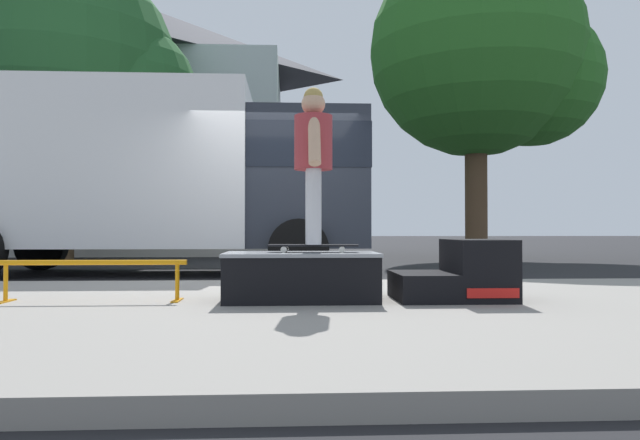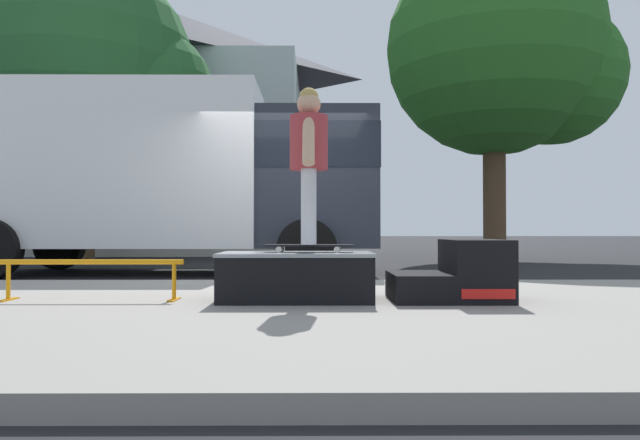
% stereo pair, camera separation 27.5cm
% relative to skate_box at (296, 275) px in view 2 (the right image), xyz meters
% --- Properties ---
extents(ground_plane, '(140.00, 140.00, 0.00)m').
position_rel_skate_box_xyz_m(ground_plane, '(-0.31, 2.61, -0.34)').
color(ground_plane, black).
extents(sidewalk_slab, '(50.00, 5.00, 0.12)m').
position_rel_skate_box_xyz_m(sidewalk_slab, '(-0.31, -0.39, -0.28)').
color(sidewalk_slab, gray).
rests_on(sidewalk_slab, ground).
extents(skate_box, '(1.32, 0.75, 0.41)m').
position_rel_skate_box_xyz_m(skate_box, '(0.00, 0.00, 0.00)').
color(skate_box, black).
rests_on(skate_box, sidewalk_slab).
extents(kicker_ramp, '(0.98, 0.77, 0.52)m').
position_rel_skate_box_xyz_m(kicker_ramp, '(1.40, -0.00, -0.00)').
color(kicker_ramp, black).
rests_on(kicker_ramp, sidewalk_slab).
extents(grind_rail, '(1.59, 0.28, 0.35)m').
position_rel_skate_box_xyz_m(grind_rail, '(-1.78, 0.02, 0.05)').
color(grind_rail, orange).
rests_on(grind_rail, sidewalk_slab).
extents(skateboard, '(0.79, 0.27, 0.07)m').
position_rel_skate_box_xyz_m(skateboard, '(0.11, 0.03, 0.25)').
color(skateboard, black).
rests_on(skateboard, skate_box).
extents(skater_kid, '(0.33, 0.71, 1.37)m').
position_rel_skate_box_xyz_m(skater_kid, '(0.11, 0.03, 1.07)').
color(skater_kid, silver).
rests_on(skater_kid, skateboard).
extents(box_truck, '(6.91, 2.63, 3.05)m').
position_rel_skate_box_xyz_m(box_truck, '(-2.29, 4.81, 1.36)').
color(box_truck, white).
rests_on(box_truck, ground).
extents(street_tree_main, '(5.92, 5.38, 8.01)m').
position_rel_skate_box_xyz_m(street_tree_main, '(4.97, 9.59, 4.81)').
color(street_tree_main, brown).
rests_on(street_tree_main, ground).
extents(street_tree_neighbour, '(6.12, 5.56, 7.61)m').
position_rel_skate_box_xyz_m(street_tree_neighbour, '(-5.42, 9.86, 4.33)').
color(street_tree_neighbour, brown).
rests_on(street_tree_neighbour, ground).
extents(house_behind, '(9.54, 8.23, 8.40)m').
position_rel_skate_box_xyz_m(house_behind, '(-4.94, 15.20, 3.90)').
color(house_behind, silver).
rests_on(house_behind, ground).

